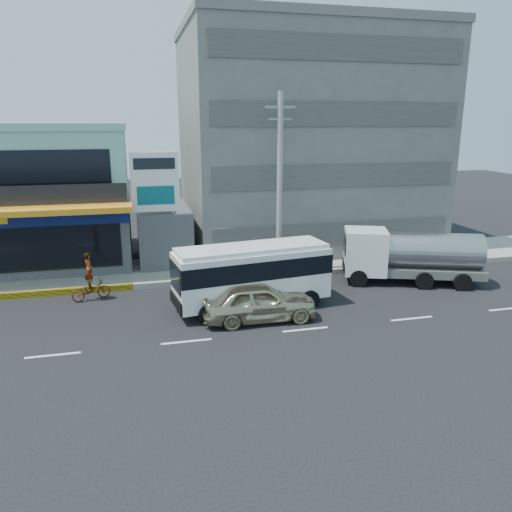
{
  "coord_description": "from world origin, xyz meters",
  "views": [
    {
      "loc": [
        -1.69,
        -18.4,
        8.49
      ],
      "look_at": [
        3.88,
        4.14,
        2.2
      ],
      "focal_mm": 35.0,
      "sensor_mm": 36.0,
      "label": 1
    }
  ],
  "objects_px": {
    "billboard": "(155,189)",
    "motorcycle_rider": "(90,284)",
    "satellite_dish": "(164,208)",
    "concrete_building": "(304,144)",
    "utility_pole_near": "(280,185)",
    "tanker_truck": "(407,255)",
    "sedan": "(259,302)",
    "minibus": "(252,271)",
    "shop_building": "(26,198)"
  },
  "relations": [
    {
      "from": "billboard",
      "to": "motorcycle_rider",
      "type": "relative_size",
      "value": 2.88
    },
    {
      "from": "motorcycle_rider",
      "to": "satellite_dish",
      "type": "bearing_deg",
      "value": 51.42
    },
    {
      "from": "concrete_building",
      "to": "utility_pole_near",
      "type": "xyz_separation_m",
      "value": [
        -4.0,
        -7.6,
        -1.85
      ]
    },
    {
      "from": "utility_pole_near",
      "to": "motorcycle_rider",
      "type": "bearing_deg",
      "value": -171.95
    },
    {
      "from": "tanker_truck",
      "to": "sedan",
      "type": "bearing_deg",
      "value": -160.29
    },
    {
      "from": "utility_pole_near",
      "to": "sedan",
      "type": "distance_m",
      "value": 7.76
    },
    {
      "from": "minibus",
      "to": "sedan",
      "type": "relative_size",
      "value": 1.47
    },
    {
      "from": "utility_pole_near",
      "to": "minibus",
      "type": "relative_size",
      "value": 1.35
    },
    {
      "from": "satellite_dish",
      "to": "motorcycle_rider",
      "type": "bearing_deg",
      "value": -128.58
    },
    {
      "from": "utility_pole_near",
      "to": "motorcycle_rider",
      "type": "relative_size",
      "value": 4.18
    },
    {
      "from": "tanker_truck",
      "to": "shop_building",
      "type": "bearing_deg",
      "value": 155.73
    },
    {
      "from": "minibus",
      "to": "sedan",
      "type": "height_order",
      "value": "minibus"
    },
    {
      "from": "shop_building",
      "to": "billboard",
      "type": "xyz_separation_m",
      "value": [
        7.5,
        -4.75,
        0.93
      ]
    },
    {
      "from": "shop_building",
      "to": "minibus",
      "type": "distance_m",
      "value": 15.96
    },
    {
      "from": "concrete_building",
      "to": "motorcycle_rider",
      "type": "distance_m",
      "value": 17.77
    },
    {
      "from": "concrete_building",
      "to": "shop_building",
      "type": "bearing_deg",
      "value": -176.65
    },
    {
      "from": "shop_building",
      "to": "satellite_dish",
      "type": "bearing_deg",
      "value": -20.21
    },
    {
      "from": "shop_building",
      "to": "sedan",
      "type": "relative_size",
      "value": 2.46
    },
    {
      "from": "motorcycle_rider",
      "to": "shop_building",
      "type": "bearing_deg",
      "value": 116.68
    },
    {
      "from": "satellite_dish",
      "to": "billboard",
      "type": "distance_m",
      "value": 2.31
    },
    {
      "from": "minibus",
      "to": "satellite_dish",
      "type": "bearing_deg",
      "value": 113.13
    },
    {
      "from": "utility_pole_near",
      "to": "minibus",
      "type": "distance_m",
      "value": 6.1
    },
    {
      "from": "shop_building",
      "to": "motorcycle_rider",
      "type": "bearing_deg",
      "value": -63.32
    },
    {
      "from": "satellite_dish",
      "to": "minibus",
      "type": "bearing_deg",
      "value": -66.87
    },
    {
      "from": "shop_building",
      "to": "utility_pole_near",
      "type": "distance_m",
      "value": 15.5
    },
    {
      "from": "shop_building",
      "to": "sedan",
      "type": "distance_m",
      "value": 17.15
    },
    {
      "from": "concrete_building",
      "to": "tanker_truck",
      "type": "relative_size",
      "value": 2.12
    },
    {
      "from": "tanker_truck",
      "to": "minibus",
      "type": "bearing_deg",
      "value": -169.13
    },
    {
      "from": "satellite_dish",
      "to": "sedan",
      "type": "height_order",
      "value": "satellite_dish"
    },
    {
      "from": "shop_building",
      "to": "minibus",
      "type": "xyz_separation_m",
      "value": [
        11.41,
        -10.93,
        -2.21
      ]
    },
    {
      "from": "minibus",
      "to": "tanker_truck",
      "type": "xyz_separation_m",
      "value": [
        9.0,
        1.73,
        -0.25
      ]
    },
    {
      "from": "satellite_dish",
      "to": "tanker_truck",
      "type": "height_order",
      "value": "satellite_dish"
    },
    {
      "from": "concrete_building",
      "to": "tanker_truck",
      "type": "distance_m",
      "value": 11.87
    },
    {
      "from": "shop_building",
      "to": "sedan",
      "type": "bearing_deg",
      "value": -47.58
    },
    {
      "from": "tanker_truck",
      "to": "utility_pole_near",
      "type": "bearing_deg",
      "value": 157.48
    },
    {
      "from": "shop_building",
      "to": "minibus",
      "type": "bearing_deg",
      "value": -43.77
    },
    {
      "from": "concrete_building",
      "to": "billboard",
      "type": "bearing_deg",
      "value": -151.08
    },
    {
      "from": "sedan",
      "to": "tanker_truck",
      "type": "xyz_separation_m",
      "value": [
        9.04,
        3.24,
        0.68
      ]
    },
    {
      "from": "billboard",
      "to": "utility_pole_near",
      "type": "bearing_deg",
      "value": -15.48
    },
    {
      "from": "satellite_dish",
      "to": "utility_pole_near",
      "type": "bearing_deg",
      "value": -30.96
    },
    {
      "from": "billboard",
      "to": "concrete_building",
      "type": "bearing_deg",
      "value": 28.92
    },
    {
      "from": "shop_building",
      "to": "motorcycle_rider",
      "type": "xyz_separation_m",
      "value": [
        4.0,
        -7.96,
        -3.21
      ]
    },
    {
      "from": "sedan",
      "to": "motorcycle_rider",
      "type": "distance_m",
      "value": 8.63
    },
    {
      "from": "sedan",
      "to": "satellite_dish",
      "type": "bearing_deg",
      "value": 20.73
    },
    {
      "from": "shop_building",
      "to": "tanker_truck",
      "type": "bearing_deg",
      "value": -24.27
    },
    {
      "from": "satellite_dish",
      "to": "utility_pole_near",
      "type": "height_order",
      "value": "utility_pole_near"
    },
    {
      "from": "billboard",
      "to": "minibus",
      "type": "relative_size",
      "value": 0.93
    },
    {
      "from": "utility_pole_near",
      "to": "sedan",
      "type": "relative_size",
      "value": 1.99
    },
    {
      "from": "satellite_dish",
      "to": "minibus",
      "type": "height_order",
      "value": "satellite_dish"
    },
    {
      "from": "concrete_building",
      "to": "motorcycle_rider",
      "type": "bearing_deg",
      "value": -147.22
    }
  ]
}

